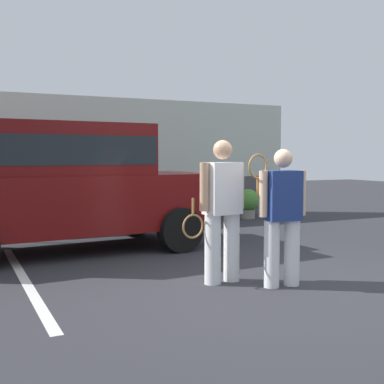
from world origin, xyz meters
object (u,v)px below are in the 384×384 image
at_px(tennis_player_woman, 282,215).
at_px(potted_plant_by_porch, 248,202).
at_px(tennis_player_man, 222,209).
at_px(parked_suv, 61,181).

relative_size(tennis_player_woman, potted_plant_by_porch, 2.23).
bearing_deg(tennis_player_man, tennis_player_woman, 132.46).
bearing_deg(potted_plant_by_porch, parked_suv, -154.65).
bearing_deg(tennis_player_man, parked_suv, -71.79).
height_order(tennis_player_woman, potted_plant_by_porch, tennis_player_woman).
height_order(parked_suv, potted_plant_by_porch, parked_suv).
height_order(parked_suv, tennis_player_man, parked_suv).
height_order(parked_suv, tennis_player_woman, parked_suv).
height_order(tennis_player_man, potted_plant_by_porch, tennis_player_man).
xyz_separation_m(tennis_player_man, tennis_player_woman, (0.55, -0.46, -0.05)).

